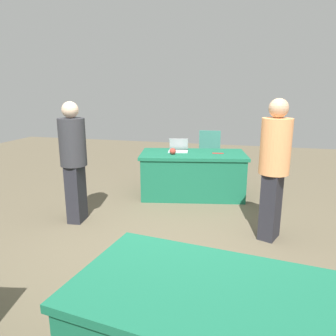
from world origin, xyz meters
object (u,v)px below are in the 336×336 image
Objects in this scene: chair_near_front at (210,150)px; person_presenter at (73,157)px; yarn_ball at (173,151)px; person_attendee_browsing at (274,164)px; laptop_silver at (178,149)px; table_foreground at (193,174)px; scissors_red at (218,153)px.

chair_near_front is 0.60× the size of person_presenter.
person_attendee_browsing is at bearing 142.27° from yarn_ball.
person_presenter reaches higher than yarn_ball.
laptop_silver is (-1.05, -1.53, -0.12)m from person_presenter.
person_attendee_browsing reaches higher than yarn_ball.
chair_near_front reaches higher than table_foreground.
person_presenter is at bearing -65.96° from person_attendee_browsing.
scissors_red is at bearing -82.32° from chair_near_front.
yarn_ball is 0.74m from scissors_red.
table_foreground is 1.12× the size of person_attendee_browsing.
scissors_red is at bearing -54.16° from person_presenter.
person_presenter reaches higher than table_foreground.
person_attendee_browsing is at bearing 126.15° from laptop_silver.
chair_near_front reaches higher than laptop_silver.
person_attendee_browsing is at bearing -92.83° from person_presenter.
chair_near_front is (-0.11, -1.32, 0.18)m from table_foreground.
person_presenter is 2.49m from person_attendee_browsing.
person_attendee_browsing is at bearing -73.40° from chair_near_front.
person_presenter is at bearing -122.49° from chair_near_front.
chair_near_front is at bearing -85.88° from scissors_red.
person_presenter is (1.43, 2.77, 0.34)m from chair_near_front.
yarn_ball reaches higher than scissors_red.
table_foreground is 0.54m from yarn_ball.
scissors_red is at bearing -171.06° from table_foreground.
table_foreground is at bearing -47.83° from person_presenter.
person_attendee_browsing reaches higher than chair_near_front.
yarn_ball is at bearing -110.18° from chair_near_front.
table_foreground is at bearing -99.97° from chair_near_front.
laptop_silver is 0.67m from scissors_red.
person_attendee_browsing is 16.09× the size of yarn_ball.
yarn_ball is (0.41, 1.52, 0.23)m from chair_near_front.
chair_near_front is 1.31m from laptop_silver.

